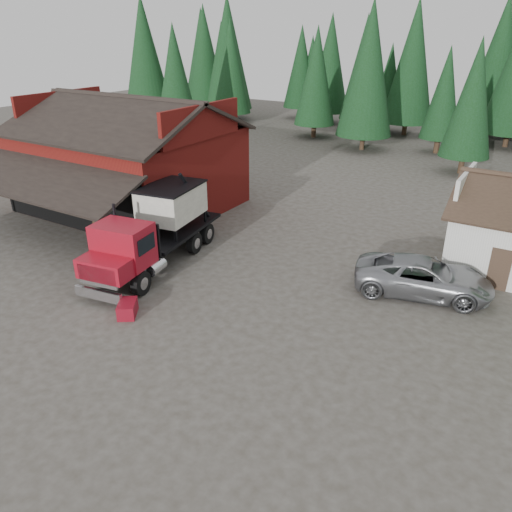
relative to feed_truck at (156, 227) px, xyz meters
The scene contains 9 objects.
ground 5.69m from the feed_truck, 49.04° to the right, with size 120.00×120.00×0.00m, color #3F3A31.
red_barn 9.56m from the feed_truck, 141.95° to the left, with size 12.80×13.63×7.18m.
conifer_backdrop 38.18m from the feed_truck, 84.74° to the left, with size 76.00×16.00×16.00m, color black, non-canonical shape.
near_pine_a 30.60m from the feed_truck, 127.66° to the left, with size 4.40×4.40×11.40m.
near_pine_b 27.93m from the feed_truck, 69.91° to the left, with size 3.96×3.96×10.40m.
near_pine_d 30.46m from the feed_truck, 90.96° to the left, with size 5.28×5.28×13.40m.
feed_truck is the anchor object (origin of this frame).
silver_car 12.83m from the feed_truck, 17.21° to the left, with size 2.75×5.95×1.65m, color #94969B.
equip_box 5.33m from the feed_truck, 62.93° to the right, with size 0.70×1.10×0.60m, color maroon.
Camera 1 is at (12.72, -12.88, 10.95)m, focal length 35.00 mm.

